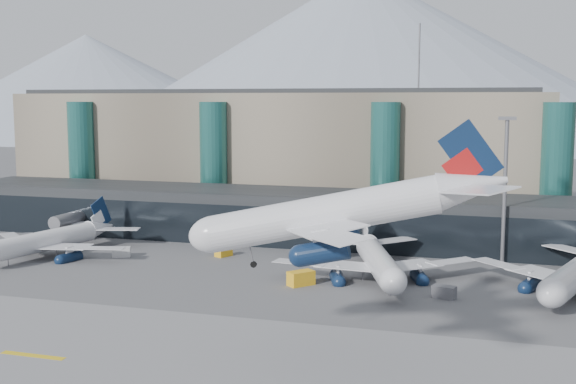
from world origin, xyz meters
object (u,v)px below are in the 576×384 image
object	(u,v)px
jet_parked_mid	(376,251)
veh_b	(224,252)
jet_parked_left	(57,233)
veh_a	(121,252)
veh_g	(373,264)
lightmast_mid	(505,182)
veh_f	(27,239)
veh_h	(301,278)
hero_jet	(354,201)
veh_c	(444,292)

from	to	relation	value
jet_parked_mid	veh_b	world-z (taller)	jet_parked_mid
jet_parked_left	veh_b	xyz separation A→B (m)	(30.11, 7.15, -3.16)
jet_parked_mid	veh_b	bearing A→B (deg)	57.46
veh_a	veh_g	distance (m)	45.69
lightmast_mid	veh_a	bearing A→B (deg)	-167.78
jet_parked_mid	veh_f	distance (m)	71.80
lightmast_mid	veh_b	size ratio (longest dim) A/B	8.64
jet_parked_left	jet_parked_mid	xyz separation A→B (m)	(59.34, 0.04, 0.25)
jet_parked_mid	veh_g	distance (m)	7.36
veh_a	veh_b	world-z (taller)	veh_a
veh_h	veh_b	bearing A→B (deg)	90.74
veh_b	veh_h	size ratio (longest dim) A/B	0.74
veh_b	veh_h	bearing A→B (deg)	-104.42
lightmast_mid	veh_b	distance (m)	51.44
hero_jet	veh_a	bearing A→B (deg)	134.05
hero_jet	jet_parked_mid	xyz separation A→B (m)	(-4.42, 39.71, -13.58)
veh_g	veh_b	bearing A→B (deg)	-120.28
jet_parked_left	veh_h	bearing A→B (deg)	-87.70
veh_b	lightmast_mid	bearing A→B (deg)	-54.71
veh_b	veh_c	world-z (taller)	veh_c
veh_b	veh_h	distance (m)	24.99
hero_jet	veh_b	xyz separation A→B (m)	(-33.65, 46.82, -16.99)
veh_b	veh_g	distance (m)	27.78
lightmast_mid	jet_parked_left	xyz separation A→B (m)	(-78.99, -15.69, -10.40)
jet_parked_left	veh_c	bearing A→B (deg)	-85.53
jet_parked_left	veh_a	size ratio (longest dim) A/B	10.36
veh_f	jet_parked_left	bearing A→B (deg)	-147.42
jet_parked_left	lightmast_mid	bearing A→B (deg)	-66.30
hero_jet	veh_c	world-z (taller)	hero_jet
veh_h	veh_g	bearing A→B (deg)	11.01
jet_parked_mid	veh_c	world-z (taller)	jet_parked_mid
veh_f	veh_a	bearing A→B (deg)	-130.19
lightmast_mid	veh_g	xyz separation A→B (m)	(-21.11, -9.42, -13.78)
veh_a	veh_g	size ratio (longest dim) A/B	1.45
lightmast_mid	veh_g	bearing A→B (deg)	-155.96
veh_g	lightmast_mid	bearing A→B (deg)	85.58
lightmast_mid	veh_f	bearing A→B (deg)	-174.63
hero_jet	veh_b	size ratio (longest dim) A/B	11.97
jet_parked_left	veh_h	xyz separation A→B (m)	(49.31, -8.84, -2.91)
jet_parked_mid	hero_jet	bearing A→B (deg)	167.51
veh_b	veh_g	size ratio (longest dim) A/B	1.35
veh_a	veh_h	distance (m)	38.21
veh_f	veh_g	size ratio (longest dim) A/B	1.53
veh_b	veh_f	bearing A→B (deg)	115.39
hero_jet	veh_c	xyz separation A→B (m)	(7.33, 29.68, -16.94)
veh_a	veh_f	world-z (taller)	veh_f
veh_b	veh_c	size ratio (longest dim) A/B	0.91
jet_parked_mid	lightmast_mid	bearing A→B (deg)	-70.31
veh_g	jet_parked_mid	bearing A→B (deg)	-15.31
jet_parked_left	veh_b	size ratio (longest dim) A/B	11.14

